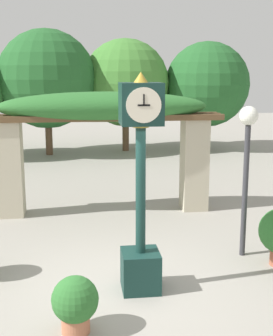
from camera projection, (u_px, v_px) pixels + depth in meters
The scene contains 6 objects.
ground_plane at pixel (120, 289), 7.31m from camera, with size 60.00×60.00×0.00m, color gray.
pedestal_clock at pixel (141, 186), 6.99m from camera, with size 0.60×0.65×3.34m.
pergola at pixel (104, 124), 10.92m from camera, with size 5.60×1.20×2.89m.
potted_plant_near_right at pixel (75, 302), 6.04m from camera, with size 0.62×0.62×0.77m.
lamp_post at pixel (247, 146), 8.28m from camera, with size 0.34×0.34×2.76m.
tree_line at pixel (93, 83), 18.96m from camera, with size 13.31×4.54×5.00m.
Camera 1 is at (-0.58, -6.75, 3.35)m, focal length 50.00 mm.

